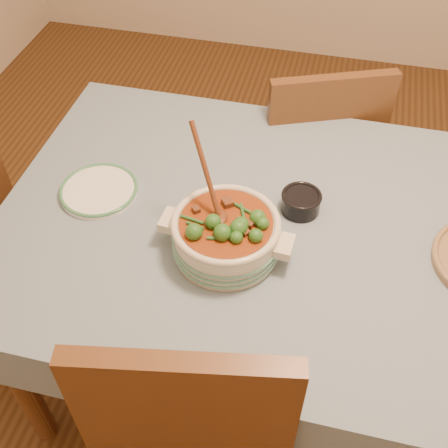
% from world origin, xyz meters
% --- Properties ---
extents(floor, '(4.50, 4.50, 0.00)m').
position_xyz_m(floor, '(0.00, 0.00, 0.00)').
color(floor, '#432813').
rests_on(floor, ground).
extents(dining_table, '(1.68, 1.08, 0.76)m').
position_xyz_m(dining_table, '(0.00, 0.00, 0.66)').
color(dining_table, brown).
rests_on(dining_table, floor).
extents(stew_casserole, '(0.35, 0.29, 0.33)m').
position_xyz_m(stew_casserole, '(-0.17, -0.12, 0.83)').
color(stew_casserole, beige).
rests_on(stew_casserole, dining_table).
extents(white_plate, '(0.30, 0.30, 0.02)m').
position_xyz_m(white_plate, '(-0.58, 0.00, 0.77)').
color(white_plate, white).
rests_on(white_plate, dining_table).
extents(condiment_bowl, '(0.12, 0.12, 0.06)m').
position_xyz_m(condiment_bowl, '(-0.00, 0.07, 0.79)').
color(condiment_bowl, black).
rests_on(condiment_bowl, dining_table).
extents(chair_far, '(0.55, 0.55, 0.91)m').
position_xyz_m(chair_far, '(-0.01, 0.63, 0.52)').
color(chair_far, brown).
rests_on(chair_far, floor).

